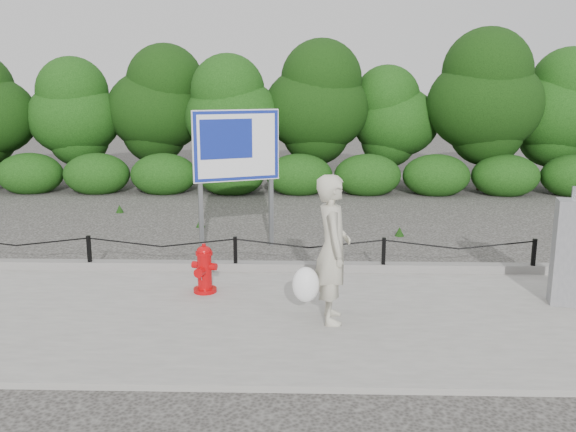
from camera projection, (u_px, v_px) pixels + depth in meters
The scene contains 9 objects.
ground at pixel (236, 275), 10.39m from camera, with size 90.00×90.00×0.00m, color #2D2B28.
sidewalk at pixel (220, 317), 8.43m from camera, with size 14.00×4.00×0.08m, color gray.
curb at pixel (236, 266), 10.40m from camera, with size 14.00×0.22×0.14m, color slate.
chain_barrier at pixel (235, 250), 10.29m from camera, with size 10.06×0.06×0.60m.
treeline at pixel (288, 106), 18.54m from camera, with size 20.32×3.66×4.67m.
fire_hydrant at pixel (204, 269), 9.26m from camera, with size 0.45×0.45×0.76m.
pedestrian at pixel (331, 251), 8.02m from camera, with size 0.79×0.75×1.99m.
utility_cabinet at pixel (575, 253), 8.67m from camera, with size 0.64×0.47×1.69m.
advertising_sign at pixel (236, 152), 11.63m from camera, with size 1.59×0.73×2.72m.
Camera 1 is at (1.17, -9.90, 3.23)m, focal length 38.00 mm.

